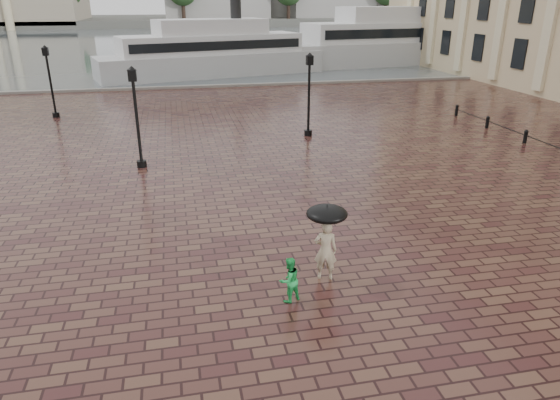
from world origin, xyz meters
name	(u,v)px	position (x,y,z in m)	size (l,w,h in m)	color
ground	(331,255)	(0.00, 0.00, 0.00)	(300.00, 300.00, 0.00)	#351818
harbour_water	(192,39)	(0.00, 92.00, 0.00)	(240.00, 240.00, 0.00)	#464F55
quay_edge	(223,87)	(0.00, 32.00, 0.00)	(80.00, 0.60, 0.30)	slate
far_shore	(182,20)	(0.00, 160.00, 1.00)	(300.00, 60.00, 2.00)	#4C4C47
street_lamps	(161,95)	(-5.00, 15.33, 2.33)	(15.44, 12.44, 4.40)	black
adult_pedestrian	(325,250)	(-0.58, -1.27, 0.86)	(0.63, 0.41, 1.72)	tan
child_pedestrian	(289,280)	(-1.80, -2.15, 0.61)	(0.59, 0.46, 1.21)	green
ferry_near	(212,53)	(-0.25, 39.43, 2.23)	(23.22, 11.06, 7.41)	silver
ferry_far	(392,41)	(21.54, 45.21, 2.65)	(27.53, 10.73, 8.80)	silver
umbrella	(327,214)	(-0.58, -1.27, 1.94)	(1.10, 1.10, 1.15)	black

